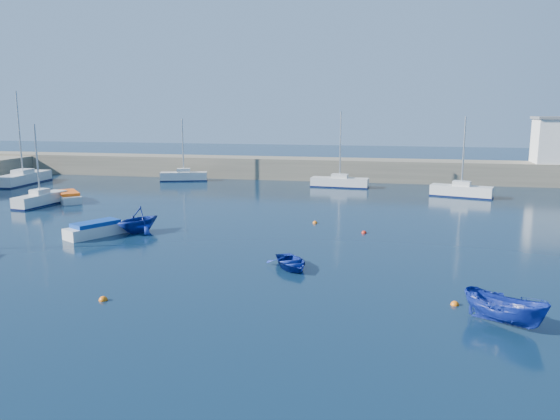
% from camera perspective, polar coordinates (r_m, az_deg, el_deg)
% --- Properties ---
extents(ground, '(220.00, 220.00, 0.00)m').
position_cam_1_polar(ground, '(25.39, -10.41, -9.97)').
color(ground, '#0C2035').
rests_on(ground, ground).
extents(back_wall, '(96.00, 4.50, 2.60)m').
position_cam_1_polar(back_wall, '(68.98, 4.10, 4.31)').
color(back_wall, '#736B58').
rests_on(back_wall, ground).
extents(sailboat_3, '(2.19, 5.68, 7.44)m').
position_cam_1_polar(sailboat_3, '(54.77, -23.76, 1.05)').
color(sailboat_3, silver).
rests_on(sailboat_3, ground).
extents(sailboat_4, '(2.79, 8.40, 10.77)m').
position_cam_1_polar(sailboat_4, '(71.32, -25.24, 3.03)').
color(sailboat_4, silver).
rests_on(sailboat_4, ground).
extents(sailboat_5, '(5.87, 3.22, 7.59)m').
position_cam_1_polar(sailboat_5, '(68.30, -10.02, 3.52)').
color(sailboat_5, silver).
rests_on(sailboat_5, ground).
extents(sailboat_6, '(6.55, 2.27, 8.46)m').
position_cam_1_polar(sailboat_6, '(62.32, 6.25, 2.94)').
color(sailboat_6, silver).
rests_on(sailboat_6, ground).
extents(sailboat_7, '(6.22, 3.25, 8.02)m').
position_cam_1_polar(sailboat_7, '(58.02, 18.41, 1.93)').
color(sailboat_7, silver).
rests_on(sailboat_7, ground).
extents(motorboat_1, '(3.36, 4.45, 1.05)m').
position_cam_1_polar(motorboat_1, '(40.36, -18.68, -1.91)').
color(motorboat_1, silver).
rests_on(motorboat_1, ground).
extents(motorboat_2, '(4.42, 4.64, 0.98)m').
position_cam_1_polar(motorboat_2, '(56.25, -21.24, 1.31)').
color(motorboat_2, silver).
rests_on(motorboat_2, ground).
extents(dinghy_center, '(3.51, 3.86, 0.66)m').
position_cam_1_polar(dinghy_center, '(30.71, 1.13, -5.50)').
color(dinghy_center, navy).
rests_on(dinghy_center, ground).
extents(dinghy_left, '(4.27, 4.50, 1.86)m').
position_cam_1_polar(dinghy_left, '(40.60, -14.61, -0.98)').
color(dinghy_left, navy).
rests_on(dinghy_left, ground).
extents(dinghy_right, '(3.70, 3.18, 1.38)m').
position_cam_1_polar(dinghy_right, '(24.60, 22.43, -9.60)').
color(dinghy_right, navy).
rests_on(dinghy_right, ground).
extents(buoy_0, '(0.42, 0.42, 0.42)m').
position_cam_1_polar(buoy_0, '(27.12, -17.98, -8.98)').
color(buoy_0, orange).
rests_on(buoy_0, ground).
extents(buoy_1, '(0.38, 0.38, 0.38)m').
position_cam_1_polar(buoy_1, '(39.68, 8.78, -2.40)').
color(buoy_1, red).
rests_on(buoy_1, ground).
extents(buoy_2, '(0.39, 0.39, 0.39)m').
position_cam_1_polar(buoy_2, '(26.50, 17.80, -9.43)').
color(buoy_2, orange).
rests_on(buoy_2, ground).
extents(buoy_3, '(0.38, 0.38, 0.38)m').
position_cam_1_polar(buoy_3, '(42.64, 3.69, -1.39)').
color(buoy_3, orange).
rests_on(buoy_3, ground).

